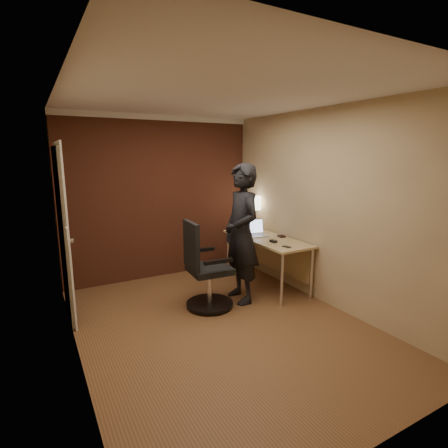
% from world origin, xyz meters
% --- Properties ---
extents(room, '(4.00, 4.00, 4.00)m').
position_xyz_m(room, '(-0.27, 1.54, 1.37)').
color(room, brown).
rests_on(room, ground).
extents(desk, '(0.60, 1.50, 0.73)m').
position_xyz_m(desk, '(1.25, 0.77, 0.60)').
color(desk, '#D2B679').
rests_on(desk, ground).
extents(desk_lamp, '(0.22, 0.22, 0.54)m').
position_xyz_m(desk_lamp, '(1.33, 1.40, 1.15)').
color(desk_lamp, silver).
rests_on(desk_lamp, desk).
extents(laptop, '(0.37, 0.32, 0.23)m').
position_xyz_m(laptop, '(1.11, 0.98, 0.79)').
color(laptop, silver).
rests_on(laptop, desk).
extents(mouse, '(0.07, 0.10, 0.03)m').
position_xyz_m(mouse, '(1.10, 0.49, 0.75)').
color(mouse, black).
rests_on(mouse, desk).
extents(phone, '(0.08, 0.13, 0.01)m').
position_xyz_m(phone, '(1.09, 0.20, 0.73)').
color(phone, black).
rests_on(phone, desk).
extents(wallet, '(0.11, 0.13, 0.02)m').
position_xyz_m(wallet, '(1.40, 0.69, 0.74)').
color(wallet, black).
rests_on(wallet, desk).
extents(office_chair, '(0.60, 0.63, 1.10)m').
position_xyz_m(office_chair, '(0.04, 0.50, 0.49)').
color(office_chair, black).
rests_on(office_chair, ground).
extents(person, '(0.48, 0.69, 1.81)m').
position_xyz_m(person, '(0.58, 0.50, 0.91)').
color(person, black).
rests_on(person, ground).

